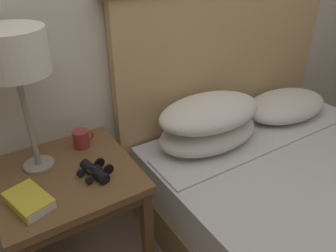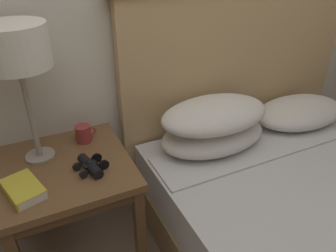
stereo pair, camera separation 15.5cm
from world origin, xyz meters
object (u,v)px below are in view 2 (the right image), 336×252
book_on_nightstand (23,189)px  nightstand (66,178)px  table_lamp (15,50)px  binoculars_pair (91,166)px  bed (328,221)px  coffee_mug (84,133)px

book_on_nightstand → nightstand: bearing=36.3°
table_lamp → binoculars_pair: bearing=-46.3°
bed → binoculars_pair: bearing=153.9°
bed → table_lamp: (-1.17, 0.68, 0.80)m
table_lamp → coffee_mug: table_lamp is taller
nightstand → table_lamp: table_lamp is taller
coffee_mug → binoculars_pair: bearing=-96.8°
table_lamp → book_on_nightstand: 0.54m
table_lamp → binoculars_pair: size_ratio=3.65×
nightstand → coffee_mug: coffee_mug is taller
nightstand → table_lamp: size_ratio=0.98×
table_lamp → nightstand: bearing=-51.3°
nightstand → bed: bed is taller
binoculars_pair → coffee_mug: coffee_mug is taller
bed → binoculars_pair: bed is taller
nightstand → coffee_mug: bearing=48.6°
nightstand → bed: (1.09, -0.58, -0.22)m
binoculars_pair → coffee_mug: (0.03, 0.24, 0.02)m
bed → binoculars_pair: (-0.99, 0.48, 0.32)m
coffee_mug → nightstand: bearing=-131.4°
nightstand → binoculars_pair: 0.17m
nightstand → coffee_mug: (0.13, 0.15, 0.12)m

